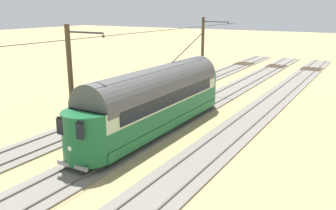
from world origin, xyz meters
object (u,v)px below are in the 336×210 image
track_end_bumper (192,81)px  catenary_pole_mid_near (72,86)px  vintage_streetcar (157,98)px  catenary_pole_foreground (203,53)px

track_end_bumper → catenary_pole_mid_near: bearing=96.4°
catenary_pole_mid_near → track_end_bumper: (2.16, -19.31, -3.31)m
vintage_streetcar → track_end_bumper: vintage_streetcar is taller
catenary_pole_foreground → track_end_bumper: size_ratio=3.94×
catenary_pole_foreground → track_end_bumper: 4.45m
track_end_bumper → catenary_pole_foreground: bearing=136.6°
catenary_pole_mid_near → vintage_streetcar: bearing=-116.2°
catenary_pole_foreground → catenary_pole_mid_near: same height
vintage_streetcar → catenary_pole_mid_near: size_ratio=2.20×
catenary_pole_foreground → catenary_pole_mid_near: (0.00, 17.26, 0.00)m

